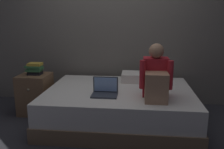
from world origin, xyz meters
TOP-DOWN VIEW (x-y plane):
  - ground_plane at (0.00, 0.00)m, footprint 8.00×8.00m
  - wall_back at (0.00, 1.20)m, footprint 5.60×0.10m
  - bed at (0.20, 0.30)m, footprint 2.00×1.50m
  - nightstand at (-1.10, 0.50)m, footprint 0.44×0.46m
  - person_sitting at (0.66, -0.02)m, footprint 0.39×0.44m
  - laptop at (0.04, 0.03)m, footprint 0.32×0.23m
  - pillow at (0.48, 0.75)m, footprint 0.56×0.36m
  - book_stack at (-1.08, 0.51)m, footprint 0.24×0.17m

SIDE VIEW (x-z plane):
  - ground_plane at x=0.00m, z-range 0.00..0.00m
  - bed at x=0.20m, z-range 0.00..0.47m
  - nightstand at x=-1.10m, z-range 0.00..0.60m
  - laptop at x=0.04m, z-range 0.42..0.64m
  - pillow at x=0.48m, z-range 0.48..0.61m
  - book_stack at x=-1.08m, z-range 0.60..0.78m
  - person_sitting at x=0.66m, z-range 0.40..1.06m
  - wall_back at x=0.00m, z-range 0.00..2.70m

